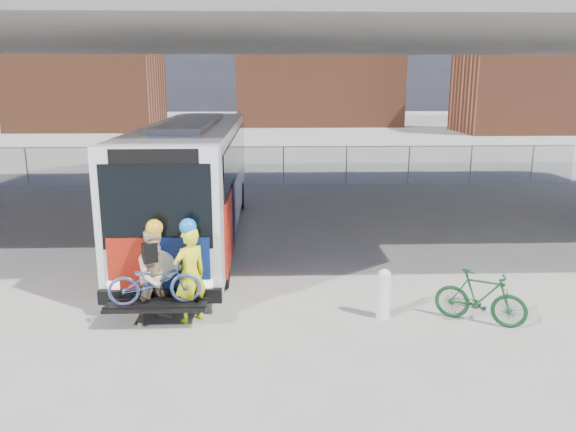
{
  "coord_description": "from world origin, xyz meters",
  "views": [
    {
      "loc": [
        0.26,
        -14.41,
        4.79
      ],
      "look_at": [
        0.74,
        -1.09,
        1.6
      ],
      "focal_mm": 35.0,
      "sensor_mm": 36.0,
      "label": 1
    }
  ],
  "objects_px": {
    "cyclist_tan": "(157,274)",
    "bus": "(194,172)",
    "cyclist_hivis": "(190,272)",
    "bike_parked": "(481,297)",
    "bollard": "(384,292)"
  },
  "relations": [
    {
      "from": "cyclist_tan",
      "to": "bus",
      "type": "bearing_deg",
      "value": 55.53
    },
    {
      "from": "bus",
      "to": "cyclist_hivis",
      "type": "relative_size",
      "value": 5.98
    },
    {
      "from": "cyclist_hivis",
      "to": "bike_parked",
      "type": "xyz_separation_m",
      "value": [
        5.88,
        -0.31,
        -0.5
      ]
    },
    {
      "from": "bus",
      "to": "cyclist_tan",
      "type": "height_order",
      "value": "bus"
    },
    {
      "from": "bus",
      "to": "cyclist_tan",
      "type": "bearing_deg",
      "value": -89.99
    },
    {
      "from": "bollard",
      "to": "cyclist_tan",
      "type": "xyz_separation_m",
      "value": [
        -4.63,
        -0.0,
        0.45
      ]
    },
    {
      "from": "bus",
      "to": "bollard",
      "type": "bearing_deg",
      "value": -53.78
    },
    {
      "from": "cyclist_hivis",
      "to": "bike_parked",
      "type": "distance_m",
      "value": 5.91
    },
    {
      "from": "cyclist_tan",
      "to": "bike_parked",
      "type": "height_order",
      "value": "cyclist_tan"
    },
    {
      "from": "bollard",
      "to": "cyclist_tan",
      "type": "height_order",
      "value": "cyclist_tan"
    },
    {
      "from": "bus",
      "to": "bollard",
      "type": "relative_size",
      "value": 12.2
    },
    {
      "from": "bollard",
      "to": "cyclist_tan",
      "type": "distance_m",
      "value": 4.65
    },
    {
      "from": "bollard",
      "to": "cyclist_hivis",
      "type": "relative_size",
      "value": 0.49
    },
    {
      "from": "bus",
      "to": "cyclist_tan",
      "type": "distance_m",
      "value": 6.41
    },
    {
      "from": "cyclist_hivis",
      "to": "cyclist_tan",
      "type": "relative_size",
      "value": 1.01
    }
  ]
}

